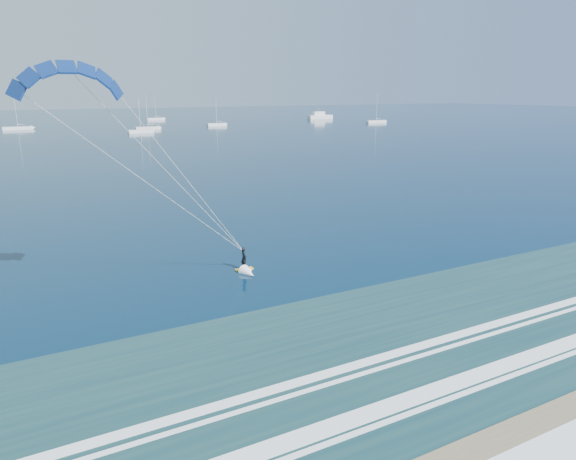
% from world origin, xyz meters
% --- Properties ---
extents(ground, '(900.00, 900.00, 0.00)m').
position_xyz_m(ground, '(0.00, 0.00, 0.00)').
color(ground, '#072640').
rests_on(ground, ground).
extents(kitesurfer_rig, '(18.40, 6.63, 17.89)m').
position_xyz_m(kitesurfer_rig, '(-11.34, 24.95, 9.23)').
color(kitesurfer_rig, yellow).
rests_on(kitesurfer_rig, ground).
extents(motor_yacht, '(13.92, 3.71, 5.90)m').
position_xyz_m(motor_yacht, '(126.62, 229.64, 1.52)').
color(motor_yacht, white).
rests_on(motor_yacht, ground).
extents(sailboat_2, '(10.83, 2.40, 14.32)m').
position_xyz_m(sailboat_2, '(-18.65, 218.71, 0.70)').
color(sailboat_2, white).
rests_on(sailboat_2, ground).
extents(sailboat_3, '(8.72, 2.40, 12.10)m').
position_xyz_m(sailboat_3, '(20.26, 179.55, 0.69)').
color(sailboat_3, white).
rests_on(sailboat_3, ground).
extents(sailboat_4, '(8.88, 2.40, 12.05)m').
position_xyz_m(sailboat_4, '(45.61, 258.88, 0.68)').
color(sailboat_4, white).
rests_on(sailboat_4, ground).
extents(sailboat_5, '(8.49, 2.40, 11.62)m').
position_xyz_m(sailboat_5, '(57.87, 202.50, 0.68)').
color(sailboat_5, white).
rests_on(sailboat_5, ground).
extents(sailboat_6, '(10.55, 2.40, 14.04)m').
position_xyz_m(sailboat_6, '(132.33, 187.64, 0.70)').
color(sailboat_6, white).
rests_on(sailboat_6, ground).
extents(sailboat_7, '(9.49, 2.40, 13.13)m').
position_xyz_m(sailboat_7, '(26.35, 194.42, 0.69)').
color(sailboat_7, white).
rests_on(sailboat_7, ground).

